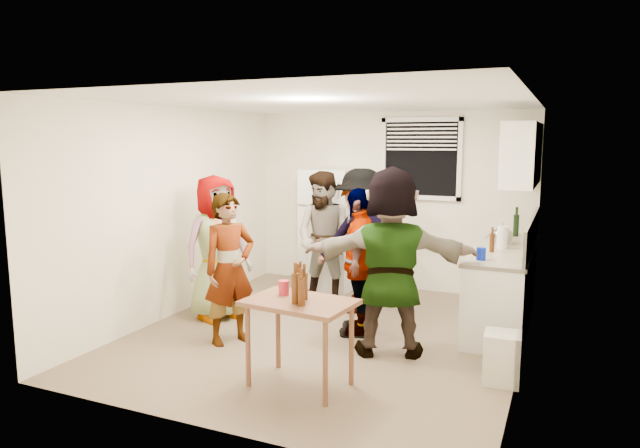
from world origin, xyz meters
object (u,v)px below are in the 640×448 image
at_px(guest_stripe, 231,342).
at_px(guest_black, 358,333).
at_px(kettle, 502,244).
at_px(beer_bottle_table, 296,304).
at_px(blue_cup, 481,260).
at_px(wine_bottle, 515,236).
at_px(guest_grey, 218,317).
at_px(red_cup, 284,295).
at_px(guest_back_right, 360,313).
at_px(refrigerator, 330,229).
at_px(beer_bottle_counter, 491,252).
at_px(trash_bin, 502,355).
at_px(guest_back_left, 325,302).
at_px(guest_orange, 389,353).
at_px(serving_table, 300,385).

xyz_separation_m(guest_stripe, guest_black, (1.14, 0.79, 0.00)).
height_order(kettle, beer_bottle_table, kettle).
distance_m(kettle, blue_cup, 1.01).
bearing_deg(wine_bottle, beer_bottle_table, -113.27).
bearing_deg(guest_stripe, guest_grey, 72.16).
xyz_separation_m(red_cup, guest_back_right, (-0.00, 2.05, -0.76)).
bearing_deg(blue_cup, refrigerator, 146.24).
bearing_deg(beer_bottle_counter, blue_cup, -95.84).
height_order(blue_cup, guest_black, blue_cup).
distance_m(wine_bottle, trash_bin, 2.60).
bearing_deg(kettle, beer_bottle_counter, -99.99).
bearing_deg(wine_bottle, refrigerator, -177.87).
bearing_deg(refrigerator, guest_black, -58.52).
height_order(refrigerator, kettle, refrigerator).
bearing_deg(red_cup, guest_back_left, 104.33).
distance_m(beer_bottle_table, red_cup, 0.30).
distance_m(guest_grey, guest_back_right, 1.72).
height_order(wine_bottle, red_cup, wine_bottle).
relative_size(guest_grey, guest_back_left, 1.00).
xyz_separation_m(blue_cup, guest_grey, (-2.98, -0.32, -0.90)).
distance_m(blue_cup, trash_bin, 1.14).
xyz_separation_m(guest_back_left, guest_black, (0.81, -0.96, 0.00)).
distance_m(guest_grey, guest_orange, 2.23).
bearing_deg(blue_cup, serving_table, -127.60).
height_order(guest_black, guest_orange, guest_orange).
distance_m(wine_bottle, guest_back_left, 2.57).
distance_m(trash_bin, guest_orange, 1.16).
relative_size(blue_cup, guest_stripe, 0.08).
xyz_separation_m(red_cup, guest_back_left, (-0.59, 2.33, -0.76)).
bearing_deg(wine_bottle, guest_black, -128.90).
height_order(beer_bottle_table, guest_grey, beer_bottle_table).
relative_size(kettle, trash_bin, 0.59).
distance_m(kettle, guest_orange, 2.04).
distance_m(serving_table, guest_black, 1.47).
xyz_separation_m(wine_bottle, red_cup, (-1.67, -3.16, -0.14)).
xyz_separation_m(trash_bin, guest_black, (-1.59, 0.71, -0.25)).
xyz_separation_m(wine_bottle, guest_stripe, (-2.59, -2.59, -0.90)).
relative_size(kettle, blue_cup, 2.04).
xyz_separation_m(refrigerator, kettle, (2.40, -0.53, 0.05)).
distance_m(red_cup, guest_stripe, 1.33).
relative_size(trash_bin, guest_grey, 0.26).
xyz_separation_m(refrigerator, red_cup, (0.83, -3.07, -0.09)).
bearing_deg(guest_back_right, refrigerator, 136.80).
height_order(kettle, guest_stripe, kettle).
relative_size(guest_back_right, guest_black, 1.11).
xyz_separation_m(beer_bottle_table, guest_back_right, (-0.22, 2.25, -0.76)).
bearing_deg(trash_bin, wine_bottle, 93.01).
bearing_deg(beer_bottle_table, guest_black, 90.13).
bearing_deg(red_cup, beer_bottle_table, -43.81).
bearing_deg(red_cup, guest_back_right, 90.11).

